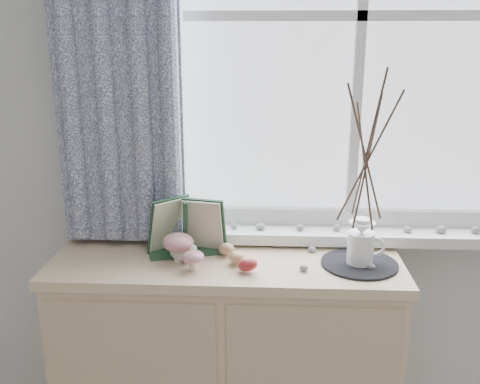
{
  "coord_description": "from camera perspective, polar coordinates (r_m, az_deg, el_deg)",
  "views": [
    {
      "loc": [
        -0.01,
        0.05,
        1.59
      ],
      "look_at": [
        -0.1,
        1.7,
        1.1
      ],
      "focal_mm": 40.0,
      "sensor_mm": 36.0,
      "label": 1
    }
  ],
  "objects": [
    {
      "name": "sideboard",
      "position": [
        2.06,
        -1.39,
        -17.89
      ],
      "size": [
        1.2,
        0.45,
        0.85
      ],
      "color": "beige",
      "rests_on": "ground"
    },
    {
      "name": "toadstool_cluster",
      "position": [
        1.8,
        -6.23,
        -5.81
      ],
      "size": [
        0.15,
        0.16,
        0.1
      ],
      "color": "silver",
      "rests_on": "sideboard"
    },
    {
      "name": "wooden_eggs",
      "position": [
        1.8,
        -0.37,
        -6.91
      ],
      "size": [
        0.13,
        0.17,
        0.07
      ],
      "color": "tan",
      "rests_on": "sideboard"
    },
    {
      "name": "twig_pitcher",
      "position": [
        1.73,
        13.38,
        3.98
      ],
      "size": [
        0.26,
        0.26,
        0.66
      ],
      "rotation": [
        0.0,
        0.0,
        -0.15
      ],
      "color": "white",
      "rests_on": "crocheted_doily"
    },
    {
      "name": "sideboard_pebbles",
      "position": [
        1.85,
        8.02,
        -6.85
      ],
      "size": [
        0.33,
        0.23,
        0.02
      ],
      "color": "gray",
      "rests_on": "sideboard"
    },
    {
      "name": "songbird_figurine",
      "position": [
        1.83,
        -6.17,
        -6.36
      ],
      "size": [
        0.14,
        0.11,
        0.07
      ],
      "primitive_type": null,
      "rotation": [
        0.0,
        0.0,
        -0.43
      ],
      "color": "silver",
      "rests_on": "sideboard"
    },
    {
      "name": "botanical_book",
      "position": [
        1.84,
        -5.94,
        -3.81
      ],
      "size": [
        0.32,
        0.21,
        0.21
      ],
      "primitive_type": null,
      "rotation": [
        0.0,
        0.0,
        0.29
      ],
      "color": "#204329",
      "rests_on": "sideboard"
    },
    {
      "name": "crocheted_doily",
      "position": [
        1.84,
        12.61,
        -7.48
      ],
      "size": [
        0.26,
        0.26,
        0.01
      ],
      "primitive_type": "cylinder",
      "color": "black",
      "rests_on": "sideboard"
    }
  ]
}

